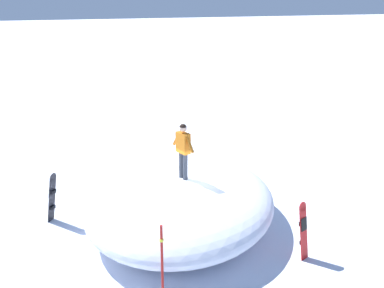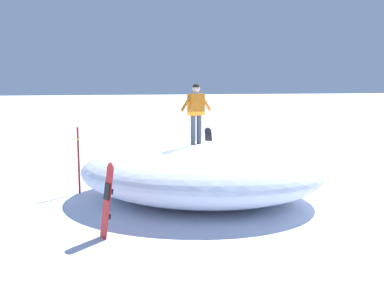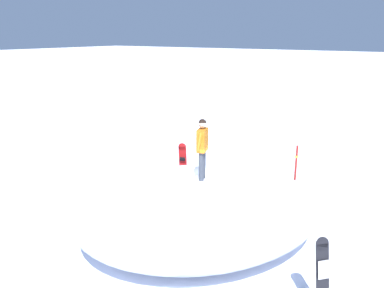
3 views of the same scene
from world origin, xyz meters
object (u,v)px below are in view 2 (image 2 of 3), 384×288
at_px(snowboard_secondary_upright, 108,199).
at_px(backpack_near, 269,173).
at_px(snowboard_primary_upright, 209,148).
at_px(trail_marker_pole, 79,159).
at_px(snowboarder_standing, 196,108).

xyz_separation_m(snowboard_secondary_upright, backpack_near, (4.21, -5.71, -0.60)).
xyz_separation_m(snowboard_primary_upright, backpack_near, (-2.00, -1.51, -0.63)).
distance_m(snowboard_primary_upright, backpack_near, 2.59).
distance_m(snowboard_secondary_upright, trail_marker_pole, 4.07).
bearing_deg(snowboard_secondary_upright, trail_marker_pole, 7.93).
height_order(snowboard_secondary_upright, trail_marker_pole, trail_marker_pole).
distance_m(snowboarder_standing, snowboard_secondary_upright, 4.03).
distance_m(snowboarder_standing, trail_marker_pole, 3.87).
distance_m(snowboarder_standing, backpack_near, 4.24).
bearing_deg(snowboard_primary_upright, trail_marker_pole, 114.75).
relative_size(snowboarder_standing, snowboard_secondary_upright, 1.04).
height_order(snowboard_primary_upright, backpack_near, snowboard_primary_upright).
bearing_deg(backpack_near, snowboard_secondary_upright, 126.42).
xyz_separation_m(snowboard_primary_upright, snowboard_secondary_upright, (-6.22, 4.20, -0.03)).
relative_size(snowboard_primary_upright, trail_marker_pole, 0.83).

